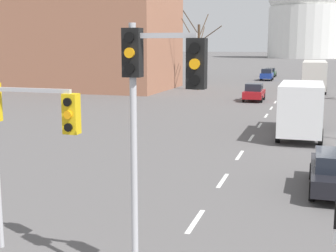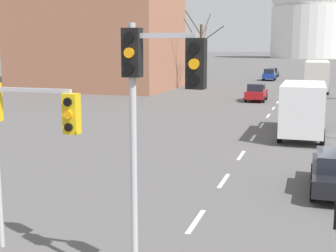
% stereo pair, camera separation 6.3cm
% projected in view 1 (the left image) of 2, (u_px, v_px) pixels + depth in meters
% --- Properties ---
extents(lane_stripe_1, '(0.16, 2.00, 0.01)m').
position_uv_depth(lane_stripe_1, '(195.00, 221.00, 14.05)').
color(lane_stripe_1, silver).
rests_on(lane_stripe_1, ground_plane).
extents(lane_stripe_2, '(0.16, 2.00, 0.01)m').
position_uv_depth(lane_stripe_2, '(223.00, 180.00, 18.29)').
color(lane_stripe_2, silver).
rests_on(lane_stripe_2, ground_plane).
extents(lane_stripe_3, '(0.16, 2.00, 0.01)m').
position_uv_depth(lane_stripe_3, '(240.00, 155.00, 22.53)').
color(lane_stripe_3, silver).
rests_on(lane_stripe_3, ground_plane).
extents(lane_stripe_4, '(0.16, 2.00, 0.01)m').
position_uv_depth(lane_stripe_4, '(251.00, 138.00, 26.77)').
color(lane_stripe_4, silver).
rests_on(lane_stripe_4, ground_plane).
extents(lane_stripe_5, '(0.16, 2.00, 0.01)m').
position_uv_depth(lane_stripe_5, '(260.00, 125.00, 31.01)').
color(lane_stripe_5, silver).
rests_on(lane_stripe_5, ground_plane).
extents(lane_stripe_6, '(0.16, 2.00, 0.01)m').
position_uv_depth(lane_stripe_6, '(266.00, 116.00, 35.25)').
color(lane_stripe_6, silver).
rests_on(lane_stripe_6, ground_plane).
extents(lane_stripe_7, '(0.16, 2.00, 0.01)m').
position_uv_depth(lane_stripe_7, '(271.00, 108.00, 39.49)').
color(lane_stripe_7, silver).
rests_on(lane_stripe_7, ground_plane).
extents(lane_stripe_8, '(0.16, 2.00, 0.01)m').
position_uv_depth(lane_stripe_8, '(275.00, 102.00, 43.73)').
color(lane_stripe_8, silver).
rests_on(lane_stripe_8, ground_plane).
extents(lane_stripe_9, '(0.16, 2.00, 0.01)m').
position_uv_depth(lane_stripe_9, '(279.00, 97.00, 47.97)').
color(lane_stripe_9, silver).
rests_on(lane_stripe_9, ground_plane).
extents(lane_stripe_10, '(0.16, 2.00, 0.01)m').
position_uv_depth(lane_stripe_10, '(281.00, 93.00, 52.21)').
color(lane_stripe_10, silver).
rests_on(lane_stripe_10, ground_plane).
extents(lane_stripe_11, '(0.16, 2.00, 0.01)m').
position_uv_depth(lane_stripe_11, '(284.00, 89.00, 56.45)').
color(lane_stripe_11, silver).
rests_on(lane_stripe_11, ground_plane).
extents(lane_stripe_12, '(0.16, 2.00, 0.01)m').
position_uv_depth(lane_stripe_12, '(286.00, 86.00, 60.69)').
color(lane_stripe_12, silver).
rests_on(lane_stripe_12, ground_plane).
extents(traffic_signal_near_left, '(2.55, 0.34, 4.40)m').
position_uv_depth(traffic_signal_near_left, '(21.00, 123.00, 11.47)').
color(traffic_signal_near_left, '#B2B2B7').
rests_on(traffic_signal_near_left, ground_plane).
extents(traffic_signal_centre_tall, '(1.66, 0.34, 5.65)m').
position_uv_depth(traffic_signal_centre_tall, '(153.00, 94.00, 9.22)').
color(traffic_signal_centre_tall, '#B2B2B7').
rests_on(traffic_signal_centre_tall, ground_plane).
extents(sedan_near_left, '(1.84, 3.97, 1.68)m').
position_uv_depth(sedan_near_left, '(254.00, 92.00, 44.46)').
color(sedan_near_left, maroon).
rests_on(sedan_near_left, ground_plane).
extents(sedan_near_right, '(1.96, 4.51, 1.50)m').
position_uv_depth(sedan_near_right, '(314.00, 72.00, 80.39)').
color(sedan_near_right, silver).
rests_on(sedan_near_right, ground_plane).
extents(sedan_mid_centre, '(1.83, 3.86, 1.78)m').
position_uv_depth(sedan_mid_centre, '(267.00, 75.00, 70.89)').
color(sedan_mid_centre, navy).
rests_on(sedan_mid_centre, ground_plane).
extents(sedan_far_right, '(1.95, 4.12, 1.50)m').
position_uv_depth(sedan_far_right, '(270.00, 72.00, 79.35)').
color(sedan_far_right, '#2D4C33').
rests_on(sedan_far_right, ground_plane).
extents(city_bus, '(2.66, 10.80, 3.48)m').
position_uv_depth(city_bus, '(314.00, 74.00, 53.47)').
color(city_bus, beige).
rests_on(city_bus, ground_plane).
extents(delivery_truck, '(2.44, 7.20, 3.14)m').
position_uv_depth(delivery_truck, '(301.00, 107.00, 26.97)').
color(delivery_truck, '#333842').
rests_on(delivery_truck, ground_plane).
extents(bare_tree_left_near, '(5.17, 4.72, 9.18)m').
position_uv_depth(bare_tree_left_near, '(199.00, 52.00, 55.06)').
color(bare_tree_left_near, '#473828').
rests_on(bare_tree_left_near, ground_plane).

